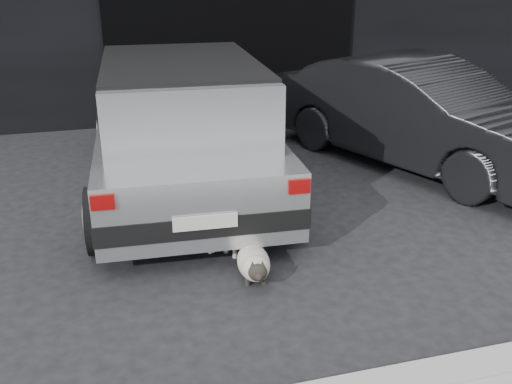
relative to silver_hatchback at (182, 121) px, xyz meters
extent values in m
plane|color=black|center=(0.27, -1.09, -0.82)|extent=(80.00, 80.00, 0.00)
cube|color=black|center=(1.27, 2.90, 0.48)|extent=(4.00, 0.10, 2.60)
cube|color=gray|center=(1.27, -3.69, -0.76)|extent=(18.00, 0.25, 0.12)
cube|color=#B6B8BB|center=(0.01, 0.10, -0.31)|extent=(2.03, 4.15, 0.64)
cube|color=#B6B8BB|center=(-0.01, -0.10, 0.33)|extent=(1.74, 2.79, 0.64)
cube|color=black|center=(-0.01, -0.10, 0.33)|extent=(1.75, 2.68, 0.52)
cube|color=black|center=(-0.10, -1.85, -0.41)|extent=(1.83, 0.27, 0.19)
cube|color=black|center=(0.12, 2.05, -0.41)|extent=(1.83, 0.27, 0.19)
cube|color=silver|center=(-0.11, -1.94, -0.34)|extent=(0.54, 0.05, 0.12)
cube|color=#8C0707|center=(-0.91, -1.88, -0.10)|extent=(0.19, 0.04, 0.12)
cube|color=#8C0707|center=(0.69, -1.98, -0.10)|extent=(0.19, 0.04, 0.12)
cube|color=black|center=(-0.01, -0.10, 0.67)|extent=(1.73, 2.52, 0.03)
cylinder|color=black|center=(-0.96, -1.30, -0.51)|extent=(0.26, 0.64, 0.62)
cylinder|color=slate|center=(-1.08, -1.29, -0.51)|extent=(0.04, 0.34, 0.34)
cylinder|color=black|center=(0.81, -1.40, -0.51)|extent=(0.26, 0.64, 0.62)
cylinder|color=slate|center=(0.93, -1.41, -0.51)|extent=(0.04, 0.34, 0.34)
cylinder|color=black|center=(-0.80, 1.55, -0.51)|extent=(0.26, 0.64, 0.62)
cylinder|color=slate|center=(-0.92, 1.56, -0.51)|extent=(0.04, 0.34, 0.34)
cylinder|color=black|center=(0.97, 1.45, -0.51)|extent=(0.26, 0.64, 0.62)
cylinder|color=slate|center=(1.09, 1.45, -0.51)|extent=(0.04, 0.34, 0.34)
imported|color=black|center=(3.03, 0.10, -0.15)|extent=(2.93, 4.31, 1.34)
ellipsoid|color=beige|center=(0.27, -2.06, -0.70)|extent=(0.35, 0.58, 0.21)
ellipsoid|color=beige|center=(0.25, -2.20, -0.68)|extent=(0.27, 0.27, 0.20)
ellipsoid|color=black|center=(0.23, -2.34, -0.64)|extent=(0.17, 0.16, 0.14)
sphere|color=black|center=(0.22, -2.40, -0.65)|extent=(0.06, 0.06, 0.06)
cone|color=black|center=(0.27, -2.33, -0.58)|extent=(0.06, 0.07, 0.07)
cone|color=black|center=(0.19, -2.32, -0.58)|extent=(0.06, 0.07, 0.07)
cylinder|color=black|center=(0.31, -2.23, -0.79)|extent=(0.05, 0.05, 0.07)
cylinder|color=black|center=(0.18, -2.22, -0.79)|extent=(0.05, 0.05, 0.07)
cylinder|color=black|center=(0.36, -1.91, -0.79)|extent=(0.05, 0.05, 0.07)
cylinder|color=black|center=(0.22, -1.89, -0.79)|extent=(0.05, 0.05, 0.07)
cylinder|color=black|center=(0.31, -1.77, -0.74)|extent=(0.10, 0.30, 0.09)
ellipsoid|color=silver|center=(0.30, -1.61, -0.65)|extent=(0.59, 0.47, 0.23)
ellipsoid|color=silver|center=(0.42, -1.55, -0.63)|extent=(0.30, 0.30, 0.19)
ellipsoid|color=white|center=(0.54, -1.49, -0.55)|extent=(0.18, 0.19, 0.13)
sphere|color=white|center=(0.60, -1.47, -0.56)|extent=(0.06, 0.06, 0.06)
cone|color=white|center=(0.51, -1.47, -0.49)|extent=(0.08, 0.07, 0.07)
cone|color=white|center=(0.54, -1.54, -0.49)|extent=(0.08, 0.07, 0.07)
cylinder|color=white|center=(0.41, -1.48, -0.76)|extent=(0.04, 0.04, 0.13)
cylinder|color=white|center=(0.47, -1.60, -0.76)|extent=(0.04, 0.04, 0.13)
cylinder|color=white|center=(0.13, -1.62, -0.76)|extent=(0.04, 0.04, 0.13)
cylinder|color=white|center=(0.18, -1.74, -0.76)|extent=(0.04, 0.04, 0.13)
cylinder|color=white|center=(0.03, -1.73, -0.70)|extent=(0.23, 0.23, 0.09)
ellipsoid|color=gray|center=(0.22, -1.67, -0.63)|extent=(0.24, 0.21, 0.10)
camera|label=1|loc=(-0.83, -6.14, 1.68)|focal=40.00mm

